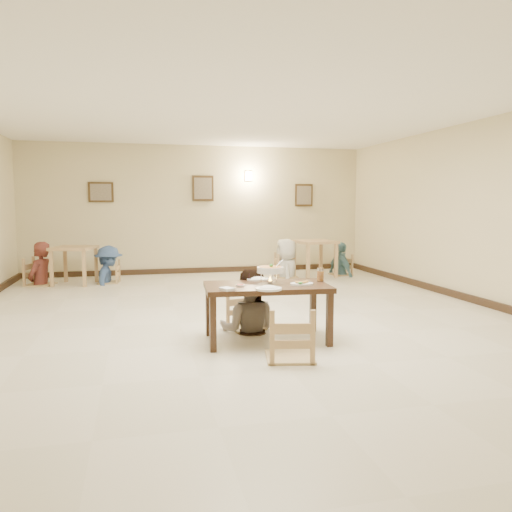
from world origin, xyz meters
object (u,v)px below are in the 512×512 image
object	(u,v)px
bg_diner_b	(108,246)
bg_diner_c	(286,239)
bg_chair_rr	(341,256)
main_diner	(248,269)
curry_warmer	(270,270)
chair_far	(246,295)
bg_chair_ll	(40,259)
bg_table_right	(315,247)
bg_table_left	(74,253)
bg_diner_d	(341,242)
drink_glass	(320,275)
bg_chair_lr	(108,262)
bg_diner_a	(39,242)
main_table	(267,291)
bg_chair_rl	(286,255)
chair_near	(290,309)

from	to	relation	value
bg_diner_b	bg_diner_c	world-z (taller)	bg_diner_c
bg_diner_c	bg_chair_rr	bearing A→B (deg)	104.34
main_diner	bg_diner_c	distance (m)	4.79
curry_warmer	bg_diner_c	distance (m)	5.17
chair_far	bg_chair_ll	world-z (taller)	bg_chair_ll
bg_table_right	bg_diner_c	distance (m)	0.69
bg_table_left	bg_table_right	distance (m)	5.16
bg_diner_c	bg_diner_d	distance (m)	1.34
chair_far	curry_warmer	distance (m)	0.74
drink_glass	bg_chair_lr	distance (m)	5.69
drink_glass	bg_diner_a	world-z (taller)	bg_diner_a
chair_far	bg_diner_c	world-z (taller)	bg_diner_c
bg_diner_a	bg_diner_d	world-z (taller)	bg_diner_a
bg_table_left	bg_chair_lr	world-z (taller)	bg_chair_lr
curry_warmer	bg_diner_c	size ratio (longest dim) A/B	0.21
main_table	main_diner	size ratio (longest dim) A/B	0.95
main_table	bg_chair_lr	bearing A→B (deg)	116.72
bg_diner_d	bg_diner_c	bearing A→B (deg)	83.02
main_table	bg_diner_b	world-z (taller)	bg_diner_b
main_diner	bg_table_left	bearing A→B (deg)	-39.50
bg_chair_ll	bg_chair_rr	distance (m)	6.49
main_diner	bg_diner_a	world-z (taller)	bg_diner_a
bg_chair_rl	bg_diner_b	world-z (taller)	bg_diner_b
drink_glass	curry_warmer	bearing A→B (deg)	-177.46
main_table	bg_diner_a	xyz separation A→B (m)	(-3.40, 5.02, 0.28)
chair_near	bg_diner_a	size ratio (longest dim) A/B	0.60
curry_warmer	bg_chair_rr	world-z (taller)	curry_warmer
main_diner	bg_chair_ll	size ratio (longest dim) A/B	1.51
bg_chair_ll	bg_chair_lr	xyz separation A→B (m)	(1.33, 0.01, -0.09)
bg_table_right	bg_chair_rr	xyz separation A→B (m)	(0.67, 0.07, -0.23)
chair_near	bg_diner_a	xyz separation A→B (m)	(-3.47, 5.75, 0.35)
bg_table_left	bg_diner_a	distance (m)	0.71
curry_warmer	bg_chair_ll	world-z (taller)	bg_chair_ll
bg_table_right	bg_chair_rr	distance (m)	0.71
chair_near	bg_table_left	world-z (taller)	chair_near
bg_chair_lr	bg_diner_c	world-z (taller)	bg_diner_c
bg_chair_lr	bg_diner_a	xyz separation A→B (m)	(-1.33, -0.01, 0.45)
bg_diner_b	bg_table_left	bearing A→B (deg)	100.94
chair_far	chair_near	size ratio (longest dim) A/B	0.84
chair_near	bg_diner_d	bearing A→B (deg)	-106.50
drink_glass	bg_diner_a	bearing A→B (deg)	129.70
main_diner	curry_warmer	distance (m)	0.50
curry_warmer	bg_table_right	xyz separation A→B (m)	(2.36, 4.88, -0.17)
main_table	bg_diner_c	bearing A→B (deg)	74.76
bg_table_right	bg_diner_d	size ratio (longest dim) A/B	0.61
curry_warmer	drink_glass	world-z (taller)	curry_warmer
main_diner	bg_chair_rr	size ratio (longest dim) A/B	1.77
bg_chair_ll	bg_diner_c	world-z (taller)	bg_diner_c
bg_table_left	bg_diner_c	distance (m)	4.49
bg_diner_c	bg_diner_d	world-z (taller)	bg_diner_c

